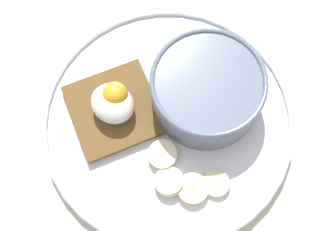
# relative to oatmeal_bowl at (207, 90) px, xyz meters

# --- Properties ---
(ground_plane) EXTENTS (1.20, 1.20, 0.02)m
(ground_plane) POSITION_rel_oatmeal_bowl_xyz_m (-0.02, -0.05, -0.05)
(ground_plane) COLOR beige
(ground_plane) RESTS_ON ground
(plate) EXTENTS (0.30, 0.30, 0.02)m
(plate) POSITION_rel_oatmeal_bowl_xyz_m (-0.02, -0.05, -0.03)
(plate) COLOR white
(plate) RESTS_ON ground_plane
(oatmeal_bowl) EXTENTS (0.13, 0.13, 0.06)m
(oatmeal_bowl) POSITION_rel_oatmeal_bowl_xyz_m (0.00, 0.00, 0.00)
(oatmeal_bowl) COLOR slate
(oatmeal_bowl) RESTS_ON plate
(toast_slice) EXTENTS (0.13, 0.13, 0.01)m
(toast_slice) POSITION_rel_oatmeal_bowl_xyz_m (-0.07, -0.08, -0.02)
(toast_slice) COLOR brown
(toast_slice) RESTS_ON plate
(poached_egg) EXTENTS (0.05, 0.05, 0.04)m
(poached_egg) POSITION_rel_oatmeal_bowl_xyz_m (-0.07, -0.08, 0.00)
(poached_egg) COLOR white
(poached_egg) RESTS_ON toast_slice
(banana_slice_front) EXTENTS (0.04, 0.04, 0.01)m
(banana_slice_front) POSITION_rel_oatmeal_bowl_xyz_m (0.06, -0.10, -0.02)
(banana_slice_front) COLOR beige
(banana_slice_front) RESTS_ON plate
(banana_slice_left) EXTENTS (0.04, 0.04, 0.02)m
(banana_slice_left) POSITION_rel_oatmeal_bowl_xyz_m (0.03, -0.11, -0.02)
(banana_slice_left) COLOR #F7F0BA
(banana_slice_left) RESTS_ON plate
(banana_slice_back) EXTENTS (0.05, 0.05, 0.02)m
(banana_slice_back) POSITION_rel_oatmeal_bowl_xyz_m (0.01, -0.09, -0.02)
(banana_slice_back) COLOR beige
(banana_slice_back) RESTS_ON plate
(banana_slice_right) EXTENTS (0.03, 0.03, 0.01)m
(banana_slice_right) POSITION_rel_oatmeal_bowl_xyz_m (0.08, -0.07, -0.02)
(banana_slice_right) COLOR beige
(banana_slice_right) RESTS_ON plate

